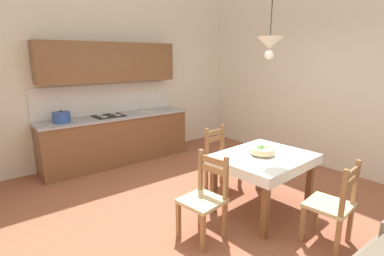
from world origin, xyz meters
TOP-DOWN VIEW (x-y plane):
  - ground_plane at (0.00, 0.00)m, footprint 5.86×6.15m
  - wall_back at (0.00, 2.84)m, footprint 5.86×0.12m
  - wall_right at (2.69, 0.00)m, footprint 0.12×6.15m
  - kitchen_cabinetry at (-0.20, 2.50)m, footprint 2.75×0.63m
  - dining_table at (0.49, -0.39)m, footprint 1.23×1.03m
  - dining_chair_tv_side at (-0.45, -0.35)m, footprint 0.48×0.48m
  - dining_chair_camera_side at (0.50, -1.30)m, footprint 0.47×0.47m
  - dining_chair_kitchen_side at (0.56, 0.44)m, footprint 0.47×0.47m
  - fruit_bowl at (0.47, -0.38)m, footprint 0.30×0.30m
  - pendant_lamp at (0.59, -0.30)m, footprint 0.32×0.32m

SIDE VIEW (x-z plane):
  - ground_plane at x=0.00m, z-range -0.10..0.00m
  - dining_chair_tv_side at x=-0.45m, z-range -0.02..0.91m
  - dining_chair_camera_side at x=0.50m, z-range -0.02..0.91m
  - dining_chair_kitchen_side at x=0.56m, z-range -0.02..0.91m
  - dining_table at x=0.49m, z-range 0.24..0.99m
  - fruit_bowl at x=0.47m, z-range 0.75..0.87m
  - kitchen_cabinetry at x=-0.20m, z-range -0.24..1.96m
  - wall_back at x=0.00m, z-range 0.00..4.12m
  - wall_right at x=2.69m, z-range 0.00..4.12m
  - pendant_lamp at x=0.59m, z-range 1.70..2.50m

